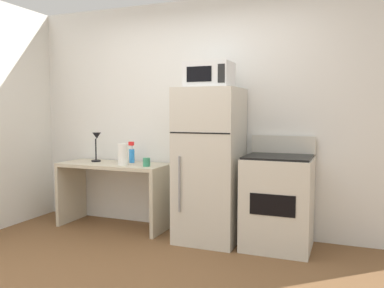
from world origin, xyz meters
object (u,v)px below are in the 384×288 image
Objects in this scene: oven_range at (278,201)px; spray_bottle at (132,154)px; desk_lamp at (97,142)px; desk at (114,182)px; microwave at (209,75)px; refrigerator at (210,165)px; paper_towel_roll at (123,154)px; coffee_mug at (147,162)px.

spray_bottle is at bearing 175.04° from oven_range.
desk_lamp is at bearing 178.24° from oven_range.
microwave is (1.20, -0.07, 1.19)m from desk.
microwave is at bearing -3.23° from desk.
spray_bottle is 1.05m from refrigerator.
spray_bottle is (0.43, 0.08, -0.14)m from desk_lamp.
paper_towel_roll is 0.15× the size of refrigerator.
coffee_mug is at bearing -34.89° from spray_bottle.
spray_bottle is at bearing 145.11° from coffee_mug.
microwave reaches higher than oven_range.
paper_towel_roll is (0.44, -0.13, -0.12)m from desk_lamp.
refrigerator reaches higher than oven_range.
refrigerator is 0.78m from oven_range.
microwave reaches higher than coffee_mug.
desk_lamp reaches higher than paper_towel_roll.
refrigerator reaches higher than paper_towel_roll.
spray_bottle is 0.22m from paper_towel_roll.
desk_lamp is 2.23m from oven_range.
refrigerator reaches higher than desk_lamp.
desk_lamp reaches higher than coffee_mug.
microwave reaches higher than spray_bottle.
oven_range is at bearing 3.16° from microwave.
spray_bottle reaches higher than paper_towel_roll.
desk_lamp is 0.77× the size of microwave.
refrigerator is (0.72, 0.05, -0.00)m from coffee_mug.
refrigerator is 1.45× the size of oven_range.
oven_range reaches higher than spray_bottle.
desk is 5.34× the size of paper_towel_roll.
desk is at bearing 179.14° from oven_range.
microwave reaches higher than paper_towel_roll.
oven_range is (1.90, -0.03, -0.07)m from desk.
coffee_mug is at bearing -176.03° from refrigerator.
desk is 1.69m from microwave.
desk_lamp is at bearing 175.87° from microwave.
spray_bottle is at bearing 169.57° from microwave.
desk is 0.38m from spray_bottle.
refrigerator is at bearing -9.29° from spray_bottle.
refrigerator reaches higher than desk.
microwave is (0.00, -0.02, 0.93)m from refrigerator.
desk is at bearing 176.77° from microwave.
desk is at bearing 168.68° from coffee_mug.
refrigerator is at bearing 90.32° from microwave.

